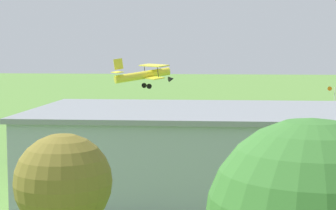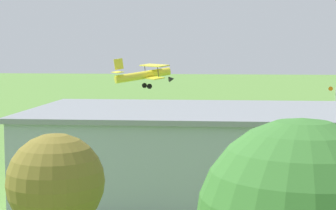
# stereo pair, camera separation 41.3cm
# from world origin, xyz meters

# --- Properties ---
(ground_plane) EXTENTS (400.00, 400.00, 0.00)m
(ground_plane) POSITION_xyz_m (0.00, 0.00, 0.00)
(ground_plane) COLOR #568438
(hangar) EXTENTS (27.39, 15.74, 6.92)m
(hangar) POSITION_xyz_m (-5.16, 34.69, 3.47)
(hangar) COLOR #99A3AD
(hangar) RESTS_ON ground_plane
(biplane) EXTENTS (7.81, 7.56, 3.79)m
(biplane) POSITION_xyz_m (4.27, 7.67, 8.34)
(biplane) COLOR yellow
(car_green) EXTENTS (2.17, 4.39, 1.67)m
(car_green) POSITION_xyz_m (-9.42, 18.16, 0.86)
(car_green) COLOR #1E6B38
(car_green) RESTS_ON ground_plane
(car_silver) EXTENTS (2.41, 4.16, 1.62)m
(car_silver) POSITION_xyz_m (6.71, 19.90, 0.84)
(car_silver) COLOR #B7B7BC
(car_silver) RESTS_ON ground_plane
(car_blue) EXTENTS (2.28, 4.79, 1.70)m
(car_blue) POSITION_xyz_m (14.16, 21.01, 0.87)
(car_blue) COLOR #23389E
(car_blue) RESTS_ON ground_plane
(person_near_hangar_door) EXTENTS (0.54, 0.54, 1.73)m
(person_near_hangar_door) POSITION_xyz_m (-0.17, 20.50, 0.86)
(person_near_hangar_door) COLOR #33723F
(person_near_hangar_door) RESTS_ON ground_plane
(person_by_parked_cars) EXTENTS (0.51, 0.51, 1.62)m
(person_by_parked_cars) POSITION_xyz_m (6.90, 13.86, 0.81)
(person_by_parked_cars) COLOR orange
(person_by_parked_cars) RESTS_ON ground_plane
(person_at_fence_line) EXTENTS (0.40, 0.40, 1.55)m
(person_at_fence_line) POSITION_xyz_m (1.68, 20.33, 0.77)
(person_at_fence_line) COLOR orange
(person_at_fence_line) RESTS_ON ground_plane
(person_walking_on_apron) EXTENTS (0.54, 0.54, 1.74)m
(person_walking_on_apron) POSITION_xyz_m (1.92, 18.95, 0.87)
(person_walking_on_apron) COLOR orange
(person_walking_on_apron) RESTS_ON ground_plane
(person_beside_truck) EXTENTS (0.53, 0.53, 1.63)m
(person_beside_truck) POSITION_xyz_m (-13.64, 19.77, 0.81)
(person_beside_truck) COLOR #3F3F47
(person_beside_truck) RESTS_ON ground_plane
(tree_behind_hangar_left) EXTENTS (3.62, 3.62, 8.19)m
(tree_behind_hangar_left) POSITION_xyz_m (-0.34, 56.54, 6.28)
(tree_behind_hangar_left) COLOR brown
(tree_behind_hangar_left) RESTS_ON ground_plane
(windsock) EXTENTS (1.16, 1.38, 6.42)m
(windsock) POSITION_xyz_m (-20.14, -2.34, 5.64)
(windsock) COLOR silver
(windsock) RESTS_ON ground_plane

